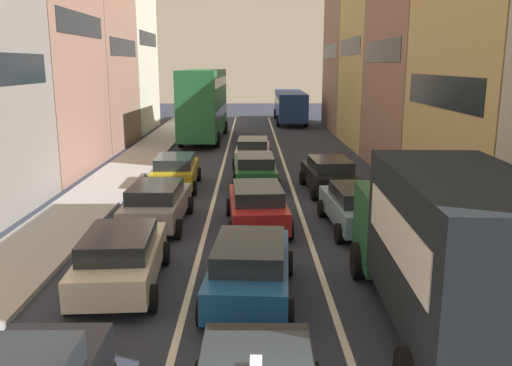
{
  "coord_description": "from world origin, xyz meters",
  "views": [
    {
      "loc": [
        -0.18,
        -5.27,
        5.5
      ],
      "look_at": [
        0.0,
        12.0,
        1.6
      ],
      "focal_mm": 37.29,
      "sensor_mm": 36.0,
      "label": 1
    }
  ],
  "objects_px": {
    "bus_mid_queue_primary": "(204,101)",
    "sedan_right_lane_behind_truck": "(358,206)",
    "wagon_left_lane_second": "(121,257)",
    "coupe_centre_lane_fourth": "(255,169)",
    "removalist_box_truck": "(445,244)",
    "sedan_centre_lane_fifth": "(253,151)",
    "hatchback_centre_lane_third": "(257,205)",
    "sedan_left_lane_fourth": "(176,171)",
    "bus_far_queue_secondary": "(290,104)",
    "wagon_right_lane_far": "(329,174)",
    "sedan_left_lane_third": "(157,203)",
    "sedan_centre_lane_second": "(250,267)"
  },
  "relations": [
    {
      "from": "removalist_box_truck",
      "to": "sedan_centre_lane_fifth",
      "type": "relative_size",
      "value": 1.79
    },
    {
      "from": "bus_mid_queue_primary",
      "to": "bus_far_queue_secondary",
      "type": "distance_m",
      "value": 13.81
    },
    {
      "from": "sedan_centre_lane_fifth",
      "to": "sedan_centre_lane_second",
      "type": "bearing_deg",
      "value": -178.98
    },
    {
      "from": "sedan_left_lane_fourth",
      "to": "sedan_centre_lane_fifth",
      "type": "distance_m",
      "value": 6.57
    },
    {
      "from": "coupe_centre_lane_fourth",
      "to": "sedan_right_lane_behind_truck",
      "type": "bearing_deg",
      "value": -153.17
    },
    {
      "from": "hatchback_centre_lane_third",
      "to": "sedan_left_lane_third",
      "type": "height_order",
      "value": "same"
    },
    {
      "from": "sedan_left_lane_third",
      "to": "coupe_centre_lane_fourth",
      "type": "distance_m",
      "value": 6.87
    },
    {
      "from": "sedan_centre_lane_fifth",
      "to": "bus_far_queue_secondary",
      "type": "height_order",
      "value": "bus_far_queue_secondary"
    },
    {
      "from": "coupe_centre_lane_fourth",
      "to": "sedan_right_lane_behind_truck",
      "type": "xyz_separation_m",
      "value": [
        3.38,
        -6.42,
        0.0
      ]
    },
    {
      "from": "bus_mid_queue_primary",
      "to": "removalist_box_truck",
      "type": "bearing_deg",
      "value": -164.26
    },
    {
      "from": "sedan_centre_lane_fifth",
      "to": "wagon_right_lane_far",
      "type": "bearing_deg",
      "value": -150.98
    },
    {
      "from": "sedan_centre_lane_fifth",
      "to": "sedan_right_lane_behind_truck",
      "type": "height_order",
      "value": "same"
    },
    {
      "from": "wagon_left_lane_second",
      "to": "hatchback_centre_lane_third",
      "type": "relative_size",
      "value": 1.0
    },
    {
      "from": "sedan_right_lane_behind_truck",
      "to": "sedan_left_lane_fourth",
      "type": "bearing_deg",
      "value": 45.16
    },
    {
      "from": "sedan_left_lane_third",
      "to": "sedan_left_lane_fourth",
      "type": "distance_m",
      "value": 5.67
    },
    {
      "from": "wagon_right_lane_far",
      "to": "bus_mid_queue_primary",
      "type": "xyz_separation_m",
      "value": [
        -6.77,
        15.9,
        2.03
      ]
    },
    {
      "from": "sedan_right_lane_behind_truck",
      "to": "wagon_right_lane_far",
      "type": "relative_size",
      "value": 1.0
    },
    {
      "from": "sedan_centre_lane_fifth",
      "to": "bus_far_queue_secondary",
      "type": "distance_m",
      "value": 21.7
    },
    {
      "from": "sedan_right_lane_behind_truck",
      "to": "sedan_centre_lane_second",
      "type": "bearing_deg",
      "value": 142.86
    },
    {
      "from": "sedan_left_lane_third",
      "to": "bus_mid_queue_primary",
      "type": "relative_size",
      "value": 0.41
    },
    {
      "from": "sedan_right_lane_behind_truck",
      "to": "coupe_centre_lane_fourth",
      "type": "bearing_deg",
      "value": 24.38
    },
    {
      "from": "wagon_left_lane_second",
      "to": "wagon_right_lane_far",
      "type": "relative_size",
      "value": 1.0
    },
    {
      "from": "hatchback_centre_lane_third",
      "to": "bus_mid_queue_primary",
      "type": "relative_size",
      "value": 0.42
    },
    {
      "from": "wagon_right_lane_far",
      "to": "wagon_left_lane_second",
      "type": "bearing_deg",
      "value": 142.98
    },
    {
      "from": "hatchback_centre_lane_third",
      "to": "wagon_right_lane_far",
      "type": "xyz_separation_m",
      "value": [
        3.2,
        5.14,
        0.0
      ]
    },
    {
      "from": "sedan_centre_lane_second",
      "to": "sedan_right_lane_behind_truck",
      "type": "relative_size",
      "value": 1.0
    },
    {
      "from": "sedan_left_lane_third",
      "to": "coupe_centre_lane_fourth",
      "type": "xyz_separation_m",
      "value": [
        3.46,
        5.93,
        0.0
      ]
    },
    {
      "from": "sedan_centre_lane_second",
      "to": "coupe_centre_lane_fourth",
      "type": "xyz_separation_m",
      "value": [
        0.24,
        11.85,
        0.0
      ]
    },
    {
      "from": "hatchback_centre_lane_third",
      "to": "bus_far_queue_secondary",
      "type": "height_order",
      "value": "bus_far_queue_secondary"
    },
    {
      "from": "wagon_left_lane_second",
      "to": "bus_mid_queue_primary",
      "type": "bearing_deg",
      "value": -2.9
    },
    {
      "from": "wagon_left_lane_second",
      "to": "wagon_right_lane_far",
      "type": "distance_m",
      "value": 12.12
    },
    {
      "from": "coupe_centre_lane_fourth",
      "to": "sedan_right_lane_behind_truck",
      "type": "relative_size",
      "value": 0.98
    },
    {
      "from": "hatchback_centre_lane_third",
      "to": "sedan_left_lane_fourth",
      "type": "distance_m",
      "value": 6.93
    },
    {
      "from": "sedan_centre_lane_second",
      "to": "hatchback_centre_lane_third",
      "type": "distance_m",
      "value": 5.67
    },
    {
      "from": "sedan_right_lane_behind_truck",
      "to": "hatchback_centre_lane_third",
      "type": "bearing_deg",
      "value": 82.62
    },
    {
      "from": "removalist_box_truck",
      "to": "sedan_left_lane_fourth",
      "type": "relative_size",
      "value": 1.79
    },
    {
      "from": "sedan_centre_lane_fifth",
      "to": "wagon_right_lane_far",
      "type": "distance_m",
      "value": 7.14
    },
    {
      "from": "coupe_centre_lane_fourth",
      "to": "sedan_left_lane_fourth",
      "type": "relative_size",
      "value": 1.0
    },
    {
      "from": "hatchback_centre_lane_third",
      "to": "sedan_left_lane_fourth",
      "type": "relative_size",
      "value": 1.01
    },
    {
      "from": "removalist_box_truck",
      "to": "wagon_right_lane_far",
      "type": "height_order",
      "value": "removalist_box_truck"
    },
    {
      "from": "coupe_centre_lane_fourth",
      "to": "bus_mid_queue_primary",
      "type": "bearing_deg",
      "value": 12.53
    },
    {
      "from": "sedan_left_lane_third",
      "to": "wagon_left_lane_second",
      "type": "bearing_deg",
      "value": -178.59
    },
    {
      "from": "bus_mid_queue_primary",
      "to": "sedan_right_lane_behind_truck",
      "type": "bearing_deg",
      "value": -160.38
    },
    {
      "from": "bus_far_queue_secondary",
      "to": "wagon_right_lane_far",
      "type": "bearing_deg",
      "value": 179.97
    },
    {
      "from": "wagon_left_lane_second",
      "to": "sedan_centre_lane_fifth",
      "type": "distance_m",
      "value": 16.8
    },
    {
      "from": "sedan_centre_lane_fifth",
      "to": "removalist_box_truck",
      "type": "bearing_deg",
      "value": -167.3
    },
    {
      "from": "removalist_box_truck",
      "to": "wagon_right_lane_far",
      "type": "distance_m",
      "value": 12.66
    },
    {
      "from": "removalist_box_truck",
      "to": "bus_far_queue_secondary",
      "type": "xyz_separation_m",
      "value": [
        -0.12,
        40.3,
        -0.21
      ]
    },
    {
      "from": "hatchback_centre_lane_third",
      "to": "wagon_left_lane_second",
      "type": "bearing_deg",
      "value": 141.66
    },
    {
      "from": "wagon_left_lane_second",
      "to": "wagon_right_lane_far",
      "type": "bearing_deg",
      "value": -36.48
    }
  ]
}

